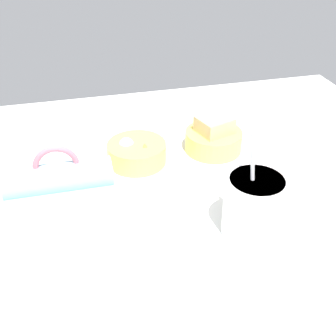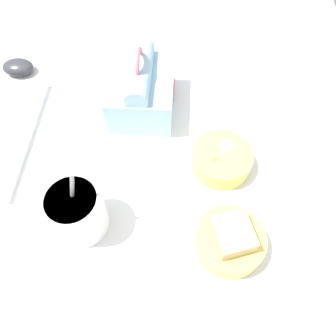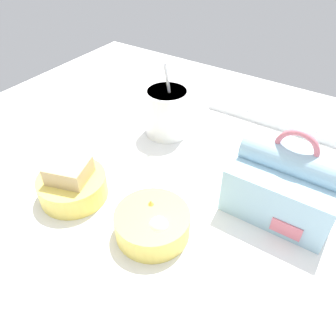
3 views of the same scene
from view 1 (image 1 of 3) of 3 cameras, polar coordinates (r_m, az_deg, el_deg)
desk_surface at (r=84.53cm, az=-2.15°, el=-5.43°), size 140.00×110.00×2.00cm
lunch_bag at (r=76.91cm, az=-14.07°, el=-4.52°), size 19.09×15.48×17.45cm
soup_cup at (r=75.38cm, az=11.53°, el=-4.98°), size 10.68×10.68×19.29cm
bento_bowl_sandwich at (r=100.30cm, az=6.19°, el=4.06°), size 13.48×13.48×8.42cm
bento_bowl_snacks at (r=95.44cm, az=-4.29°, el=2.13°), size 13.33×13.33×5.94cm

